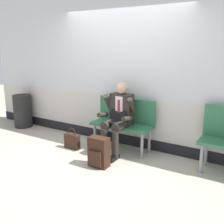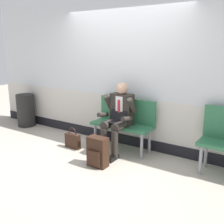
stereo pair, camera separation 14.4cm
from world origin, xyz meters
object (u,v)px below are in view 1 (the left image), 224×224
(backpack, at_px, (99,152))
(bench_with_person, at_px, (124,120))
(trash_bin, at_px, (23,111))
(handbag, at_px, (72,141))
(person_seated, at_px, (118,116))

(backpack, bearing_deg, bench_with_person, 92.32)
(backpack, height_order, trash_bin, trash_bin)
(bench_with_person, bearing_deg, backpack, -87.68)
(handbag, bearing_deg, person_seated, 19.81)
(backpack, relative_size, handbag, 1.20)
(bench_with_person, xyz_separation_m, backpack, (0.03, -0.85, -0.31))
(bench_with_person, distance_m, backpack, 0.91)
(handbag, bearing_deg, trash_bin, 165.99)
(person_seated, height_order, trash_bin, person_seated)
(bench_with_person, distance_m, person_seated, 0.23)
(backpack, relative_size, trash_bin, 0.64)
(bench_with_person, bearing_deg, trash_bin, -179.48)
(bench_with_person, relative_size, person_seated, 0.90)
(person_seated, xyz_separation_m, backpack, (0.03, -0.65, -0.43))
(person_seated, bearing_deg, trash_bin, 176.24)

